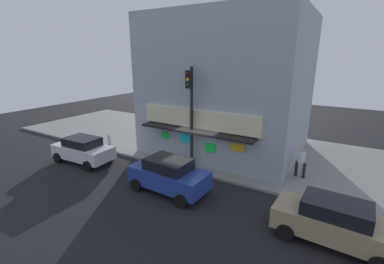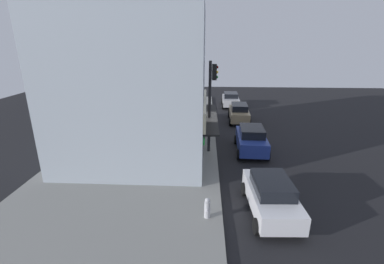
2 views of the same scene
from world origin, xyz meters
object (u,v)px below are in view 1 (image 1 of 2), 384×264
Objects in this scene: trash_can at (189,149)px; potted_plant_by_doorway at (225,152)px; parked_car_white at (83,150)px; parked_car_blue at (169,175)px; traffic_light at (191,106)px; pedestrian at (301,161)px; fire_hydrant at (109,140)px; parked_car_tan at (334,222)px.

trash_can is 2.48m from potted_plant_by_doorway.
parked_car_white is 6.87m from parked_car_blue.
traffic_light is at bearing -123.62° from potted_plant_by_doorway.
pedestrian reaches higher than parked_car_blue.
traffic_light is 3.92m from potted_plant_by_doorway.
parked_car_blue is (1.56, -4.42, 0.30)m from trash_can.
traffic_light reaches higher than parked_car_white.
potted_plant_by_doorway is at bearing 11.72° from fire_hydrant.
pedestrian is (6.92, 0.34, 0.48)m from trash_can.
potted_plant_by_doorway is at bearing 6.55° from trash_can.
potted_plant_by_doorway is 0.26× the size of parked_car_blue.
traffic_light reaches higher than trash_can.
pedestrian is 0.42× the size of parked_car_blue.
trash_can is at bearing 109.44° from parked_car_blue.
trash_can is at bearing -173.45° from potted_plant_by_doorway.
parked_car_blue is at bearing -100.83° from potted_plant_by_doorway.
pedestrian is 1.59× the size of potted_plant_by_doorway.
traffic_light is at bearing 98.37° from parked_car_blue.
parked_car_tan is (7.69, -2.77, -3.01)m from traffic_light.
fire_hydrant is (-7.14, 0.21, -3.28)m from traffic_light.
fire_hydrant is 0.22× the size of parked_car_tan.
fire_hydrant is at bearing 178.32° from traffic_light.
traffic_light is 1.46× the size of parked_car_white.
parked_car_blue is (-0.90, -4.71, 0.15)m from potted_plant_by_doorway.
trash_can is 4.70m from parked_car_blue.
fire_hydrant is at bearing 104.07° from parked_car_white.
parked_car_blue is (-5.36, -4.77, -0.18)m from pedestrian.
parked_car_blue is at bearing -138.36° from pedestrian.
parked_car_blue is at bearing -70.56° from trash_can.
parked_car_white reaches higher than fire_hydrant.
parked_car_blue reaches higher than potted_plant_by_doorway.
pedestrian is (12.91, 1.81, 0.48)m from fire_hydrant.
trash_can is at bearing -177.18° from pedestrian.
fire_hydrant is 0.85× the size of potted_plant_by_doorway.
parked_car_blue reaches higher than fire_hydrant.
fire_hydrant is 8.63m from potted_plant_by_doorway.
traffic_light is 7.86m from fire_hydrant.
fire_hydrant is 8.11m from parked_car_blue.
parked_car_white is 14.15m from parked_car_tan.
parked_car_tan is at bearing -19.79° from traffic_light.
fire_hydrant reaches higher than trash_can.
traffic_light is at bearing 21.24° from parked_car_white.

